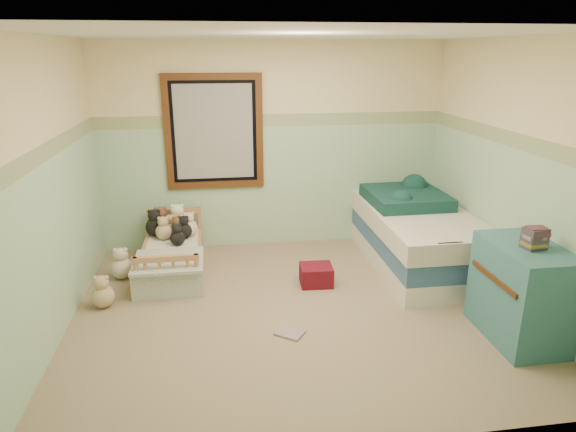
{
  "coord_description": "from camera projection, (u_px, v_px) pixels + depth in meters",
  "views": [
    {
      "loc": [
        -0.69,
        -4.25,
        2.38
      ],
      "look_at": [
        -0.02,
        0.35,
        0.83
      ],
      "focal_mm": 31.21,
      "sensor_mm": 36.0,
      "label": 1
    }
  ],
  "objects": [
    {
      "name": "floor",
      "position": [
        295.0,
        310.0,
        4.84
      ],
      "size": [
        4.2,
        3.6,
        0.02
      ],
      "primitive_type": "cube",
      "color": "#856C53",
      "rests_on": "ground"
    },
    {
      "name": "ceiling",
      "position": [
        296.0,
        33.0,
        4.04
      ],
      "size": [
        4.2,
        3.6,
        0.02
      ],
      "primitive_type": "cube",
      "color": "white",
      "rests_on": "wall_back"
    },
    {
      "name": "wall_back",
      "position": [
        272.0,
        147.0,
        6.13
      ],
      "size": [
        4.2,
        0.04,
        2.5
      ],
      "primitive_type": "cube",
      "color": "beige",
      "rests_on": "floor"
    },
    {
      "name": "wall_front",
      "position": [
        348.0,
        266.0,
        2.75
      ],
      "size": [
        4.2,
        0.04,
        2.5
      ],
      "primitive_type": "cube",
      "color": "beige",
      "rests_on": "floor"
    },
    {
      "name": "wall_left",
      "position": [
        46.0,
        193.0,
        4.15
      ],
      "size": [
        0.04,
        3.6,
        2.5
      ],
      "primitive_type": "cube",
      "color": "beige",
      "rests_on": "floor"
    },
    {
      "name": "wall_right",
      "position": [
        515.0,
        175.0,
        4.73
      ],
      "size": [
        0.04,
        3.6,
        2.5
      ],
      "primitive_type": "cube",
      "color": "beige",
      "rests_on": "floor"
    },
    {
      "name": "wainscot_mint",
      "position": [
        273.0,
        187.0,
        6.27
      ],
      "size": [
        4.2,
        0.01,
        1.5
      ],
      "primitive_type": "cube",
      "color": "#A1CEA5",
      "rests_on": "floor"
    },
    {
      "name": "border_strip",
      "position": [
        272.0,
        120.0,
        6.01
      ],
      "size": [
        4.2,
        0.01,
        0.15
      ],
      "primitive_type": "cube",
      "color": "#486A47",
      "rests_on": "wall_back"
    },
    {
      "name": "window_frame",
      "position": [
        214.0,
        132.0,
        5.93
      ],
      "size": [
        1.16,
        0.06,
        1.36
      ],
      "primitive_type": "cube",
      "color": "#43200F",
      "rests_on": "wall_back"
    },
    {
      "name": "window_blinds",
      "position": [
        214.0,
        132.0,
        5.94
      ],
      "size": [
        0.92,
        0.01,
        1.12
      ],
      "primitive_type": "cube",
      "color": "#B0B0AD",
      "rests_on": "window_frame"
    },
    {
      "name": "toddler_bed_frame",
      "position": [
        173.0,
        265.0,
        5.62
      ],
      "size": [
        0.65,
        1.3,
        0.17
      ],
      "primitive_type": "cube",
      "color": "#9D7148",
      "rests_on": "floor"
    },
    {
      "name": "toddler_mattress",
      "position": [
        172.0,
        253.0,
        5.58
      ],
      "size": [
        0.6,
        1.25,
        0.12
      ],
      "primitive_type": "cube",
      "color": "white",
      "rests_on": "toddler_bed_frame"
    },
    {
      "name": "patchwork_quilt",
      "position": [
        168.0,
        261.0,
        5.17
      ],
      "size": [
        0.71,
        0.65,
        0.03
      ],
      "primitive_type": "cube",
      "color": "#7390B2",
      "rests_on": "toddler_mattress"
    },
    {
      "name": "plush_bed_brown",
      "position": [
        161.0,
        224.0,
        5.97
      ],
      "size": [
        0.22,
        0.22,
        0.22
      ],
      "primitive_type": "sphere",
      "color": "brown",
      "rests_on": "toddler_mattress"
    },
    {
      "name": "plush_bed_white",
      "position": [
        178.0,
        223.0,
        6.0
      ],
      "size": [
        0.24,
        0.24,
        0.24
      ],
      "primitive_type": "sphere",
      "color": "white",
      "rests_on": "toddler_mattress"
    },
    {
      "name": "plush_bed_tan",
      "position": [
        164.0,
        232.0,
        5.78
      ],
      "size": [
        0.19,
        0.19,
        0.19
      ],
      "primitive_type": "sphere",
      "color": "tan",
      "rests_on": "toddler_mattress"
    },
    {
      "name": "plush_bed_dark",
      "position": [
        184.0,
        231.0,
        5.81
      ],
      "size": [
        0.19,
        0.19,
        0.19
      ],
      "primitive_type": "sphere",
      "color": "black",
      "rests_on": "toddler_mattress"
    },
    {
      "name": "plush_floor_cream",
      "position": [
        122.0,
        268.0,
        5.45
      ],
      "size": [
        0.24,
        0.24,
        0.24
      ],
      "primitive_type": "sphere",
      "color": "beige",
      "rests_on": "floor"
    },
    {
      "name": "plush_floor_tan",
      "position": [
        103.0,
        296.0,
        4.84
      ],
      "size": [
        0.22,
        0.22,
        0.22
      ],
      "primitive_type": "sphere",
      "color": "tan",
      "rests_on": "floor"
    },
    {
      "name": "twin_bed_frame",
      "position": [
        415.0,
        255.0,
        5.81
      ],
      "size": [
        1.01,
        2.03,
        0.22
      ],
      "primitive_type": "cube",
      "color": "white",
      "rests_on": "floor"
    },
    {
      "name": "twin_boxspring",
      "position": [
        417.0,
        238.0,
        5.74
      ],
      "size": [
        1.01,
        2.03,
        0.22
      ],
      "primitive_type": "cube",
      "color": "navy",
      "rests_on": "twin_bed_frame"
    },
    {
      "name": "twin_mattress",
      "position": [
        418.0,
        220.0,
        5.67
      ],
      "size": [
        1.05,
        2.07,
        0.22
      ],
      "primitive_type": "cube",
      "color": "silver",
      "rests_on": "twin_boxspring"
    },
    {
      "name": "teal_blanket",
      "position": [
        406.0,
        197.0,
        5.89
      ],
      "size": [
        0.87,
        0.92,
        0.14
      ],
      "primitive_type": "cube",
      "rotation": [
        0.0,
        0.0,
        0.01
      ],
      "color": "#103433",
      "rests_on": "twin_mattress"
    },
    {
      "name": "dresser",
      "position": [
        521.0,
        292.0,
        4.24
      ],
      "size": [
        0.53,
        0.85,
        0.85
      ],
      "primitive_type": "cube",
      "color": "#386C73",
      "rests_on": "floor"
    },
    {
      "name": "book_stack",
      "position": [
        535.0,
        238.0,
        4.03
      ],
      "size": [
        0.19,
        0.16,
        0.17
      ],
      "primitive_type": "cube",
      "rotation": [
        0.0,
        0.0,
        0.17
      ],
      "color": "#4F2D2D",
      "rests_on": "dresser"
    },
    {
      "name": "red_pillow",
      "position": [
        316.0,
        275.0,
        5.31
      ],
      "size": [
        0.35,
        0.31,
        0.21
      ],
      "primitive_type": "cube",
      "rotation": [
        0.0,
        0.0,
        -0.06
      ],
      "color": "maroon",
      "rests_on": "floor"
    },
    {
      "name": "floor_book",
      "position": [
        290.0,
        333.0,
        4.4
      ],
      "size": [
        0.29,
        0.28,
        0.02
      ],
      "primitive_type": "cube",
      "rotation": [
        0.0,
        0.0,
        -0.63
      ],
      "color": "gold",
      "rests_on": "floor"
    },
    {
      "name": "extra_plush_0",
      "position": [
        155.0,
        227.0,
        5.89
      ],
      "size": [
        0.22,
        0.22,
        0.22
      ],
      "primitive_type": "sphere",
      "color": "black",
      "rests_on": "toddler_mattress"
    },
    {
      "name": "extra_plush_1",
      "position": [
        178.0,
        231.0,
        5.82
      ],
      "size": [
        0.18,
        0.18,
        0.18
      ],
      "primitive_type": "sphere",
      "color": "brown",
      "rests_on": "toddler_mattress"
    },
    {
      "name": "extra_plush_2",
      "position": [
        189.0,
        228.0,
        5.89
      ],
      "size": [
        0.2,
        0.2,
        0.2
      ],
      "primitive_type": "sphere",
      "color": "beige",
      "rests_on": "toddler_mattress"
    },
    {
      "name": "extra_plush_3",
      "position": [
        178.0,
        225.0,
        6.02
      ],
      "size": [
        0.16,
        0.16,
        0.16
      ],
      "primitive_type": "sphere",
      "color": "brown",
      "rests_on": "toddler_mattress"
    },
    {
      "name": "extra_plush_4",
      "position": [
        178.0,
        238.0,
        5.61
      ],
      "size": [
        0.17,
        0.17,
        0.17
      ],
      "primitive_type": "sphere",
      "color": "black",
      "rests_on": "toddler_mattress"
    },
    {
      "name": "extra_plush_5",
      "position": [
        173.0,
        229.0,
        5.89
      ],
      "size": [
        0.18,
        0.18,
        0.18
      ],
      "primitive_type": "sphere",
      "color": "tan",
      "rests_on": "toddler_mattress"
    }
  ]
}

